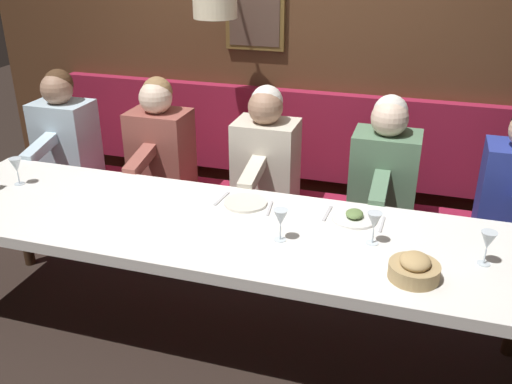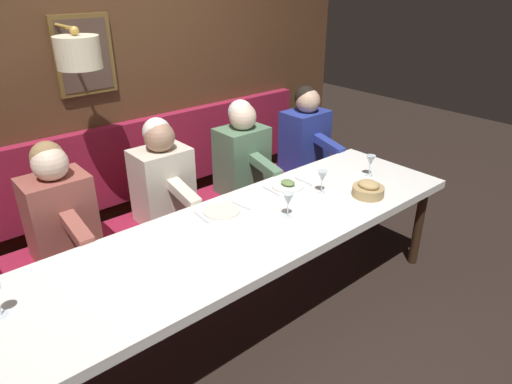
% 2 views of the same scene
% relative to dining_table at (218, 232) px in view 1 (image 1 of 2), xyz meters
% --- Properties ---
extents(ground_plane, '(12.00, 12.00, 0.00)m').
position_rel_dining_table_xyz_m(ground_plane, '(0.00, 0.00, -0.68)').
color(ground_plane, black).
extents(dining_table, '(0.90, 3.29, 0.74)m').
position_rel_dining_table_xyz_m(dining_table, '(0.00, 0.00, 0.00)').
color(dining_table, white).
rests_on(dining_table, ground_plane).
extents(banquette_bench, '(0.52, 3.49, 0.45)m').
position_rel_dining_table_xyz_m(banquette_bench, '(0.89, 0.00, -0.46)').
color(banquette_bench, maroon).
rests_on(banquette_bench, ground_plane).
extents(back_wall_panel, '(0.59, 4.69, 2.90)m').
position_rel_dining_table_xyz_m(back_wall_panel, '(1.46, 0.01, 0.68)').
color(back_wall_panel, '#51331E').
rests_on(back_wall_panel, ground_plane).
extents(diner_near, '(0.60, 0.40, 0.79)m').
position_rel_dining_table_xyz_m(diner_near, '(0.88, -0.76, 0.13)').
color(diner_near, '#567A5B').
rests_on(diner_near, banquette_bench).
extents(diner_middle, '(0.60, 0.40, 0.79)m').
position_rel_dining_table_xyz_m(diner_middle, '(0.88, -0.00, 0.13)').
color(diner_middle, beige).
rests_on(diner_middle, banquette_bench).
extents(diner_far, '(0.60, 0.40, 0.79)m').
position_rel_dining_table_xyz_m(diner_far, '(0.88, 0.75, 0.13)').
color(diner_far, '#934C42').
rests_on(diner_far, banquette_bench).
extents(diner_farthest, '(0.60, 0.40, 0.79)m').
position_rel_dining_table_xyz_m(diner_farthest, '(0.88, 1.51, 0.13)').
color(diner_farthest, silver).
rests_on(diner_farthest, banquette_bench).
extents(place_setting_0, '(0.24, 0.32, 0.01)m').
position_rel_dining_table_xyz_m(place_setting_0, '(0.25, -0.07, 0.06)').
color(place_setting_0, silver).
rests_on(place_setting_0, dining_table).
extents(place_setting_1, '(0.24, 0.31, 0.05)m').
position_rel_dining_table_xyz_m(place_setting_1, '(0.25, -0.67, 0.07)').
color(place_setting_1, white).
rests_on(place_setting_1, dining_table).
extents(wine_glass_0, '(0.07, 0.07, 0.16)m').
position_rel_dining_table_xyz_m(wine_glass_0, '(-0.07, -0.35, 0.17)').
color(wine_glass_0, silver).
rests_on(wine_glass_0, dining_table).
extents(wine_glass_1, '(0.07, 0.07, 0.16)m').
position_rel_dining_table_xyz_m(wine_glass_1, '(0.03, -0.79, 0.17)').
color(wine_glass_1, silver).
rests_on(wine_glass_1, dining_table).
extents(wine_glass_2, '(0.07, 0.07, 0.16)m').
position_rel_dining_table_xyz_m(wine_glass_2, '(0.11, 1.29, 0.17)').
color(wine_glass_2, silver).
rests_on(wine_glass_2, dining_table).
extents(wine_glass_3, '(0.07, 0.07, 0.16)m').
position_rel_dining_table_xyz_m(wine_glass_3, '(-0.01, -1.29, 0.17)').
color(wine_glass_3, silver).
rests_on(wine_glass_3, dining_table).
extents(bread_bowl, '(0.22, 0.22, 0.12)m').
position_rel_dining_table_xyz_m(bread_bowl, '(-0.22, -0.99, 0.10)').
color(bread_bowl, tan).
rests_on(bread_bowl, dining_table).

